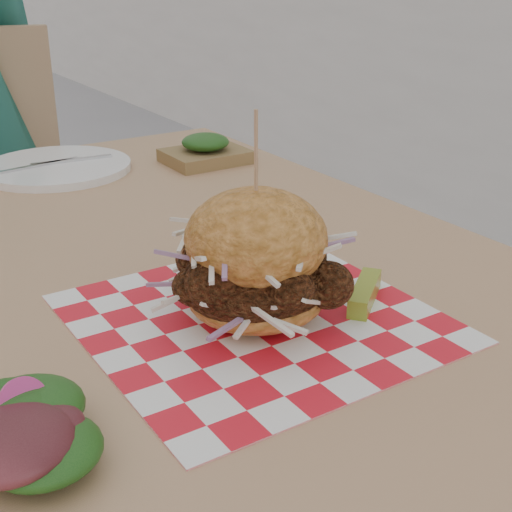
{
  "coord_description": "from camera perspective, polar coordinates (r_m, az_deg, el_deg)",
  "views": [
    {
      "loc": [
        -0.29,
        -1.04,
        1.12
      ],
      "look_at": [
        0.09,
        -0.46,
        0.82
      ],
      "focal_mm": 50.0,
      "sensor_mm": 36.0,
      "label": 1
    }
  ],
  "objects": [
    {
      "name": "sandwich",
      "position": [
        0.75,
        -0.0,
        -0.7
      ],
      "size": [
        0.2,
        0.2,
        0.23
      ],
      "color": "#D1863B",
      "rests_on": "paper_liner"
    },
    {
      "name": "side_salad",
      "position": [
        0.6,
        -18.65,
        -14.06
      ],
      "size": [
        0.14,
        0.13,
        0.05
      ],
      "color": "#3F1419",
      "rests_on": "patio_table"
    },
    {
      "name": "kraft_tray",
      "position": [
        1.37,
        -4.05,
        8.38
      ],
      "size": [
        0.15,
        0.12,
        0.06
      ],
      "color": "olive",
      "rests_on": "patio_table"
    },
    {
      "name": "pickle_spear",
      "position": [
        0.82,
        8.69,
        -2.95
      ],
      "size": [
        0.09,
        0.08,
        0.02
      ],
      "primitive_type": "cube",
      "rotation": [
        0.0,
        0.0,
        0.68
      ],
      "color": "olive",
      "rests_on": "paper_liner"
    },
    {
      "name": "patio_table",
      "position": [
        1.01,
        -7.33,
        -3.39
      ],
      "size": [
        0.8,
        1.2,
        0.75
      ],
      "color": "tan",
      "rests_on": "ground"
    },
    {
      "name": "paper_liner",
      "position": [
        0.78,
        0.0,
        -5.01
      ],
      "size": [
        0.36,
        0.36,
        0.0
      ],
      "primitive_type": "cube",
      "color": "red",
      "rests_on": "patio_table"
    },
    {
      "name": "place_setting",
      "position": [
        1.36,
        -15.67,
        6.85
      ],
      "size": [
        0.27,
        0.27,
        0.02
      ],
      "color": "white",
      "rests_on": "patio_table"
    }
  ]
}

